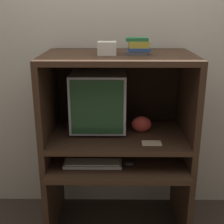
{
  "coord_description": "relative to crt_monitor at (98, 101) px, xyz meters",
  "views": [
    {
      "loc": [
        -0.02,
        -1.81,
        1.67
      ],
      "look_at": [
        -0.04,
        0.32,
        0.97
      ],
      "focal_mm": 50.0,
      "sensor_mm": 36.0,
      "label": 1
    }
  ],
  "objects": [
    {
      "name": "desk_base",
      "position": [
        0.14,
        -0.13,
        -0.63
      ],
      "size": [
        1.04,
        0.7,
        0.63
      ],
      "color": "#382316",
      "rests_on": "ground_plane"
    },
    {
      "name": "book_stack",
      "position": [
        0.27,
        -0.1,
        0.41
      ],
      "size": [
        0.16,
        0.11,
        0.11
      ],
      "color": "#4C4C51",
      "rests_on": "hutch_upper"
    },
    {
      "name": "wall_back",
      "position": [
        0.14,
        0.3,
        0.27
      ],
      "size": [
        6.0,
        0.06,
        2.6
      ],
      "color": "beige",
      "rests_on": "ground_plane"
    },
    {
      "name": "crt_monitor",
      "position": [
        0.0,
        0.0,
        0.0
      ],
      "size": [
        0.4,
        0.37,
        0.44
      ],
      "color": "#B2B2B7",
      "rests_on": "desk_monitor_shelf"
    },
    {
      "name": "hutch_upper",
      "position": [
        0.14,
        -0.04,
        0.17
      ],
      "size": [
        1.04,
        0.63,
        0.58
      ],
      "color": "#382316",
      "rests_on": "desk_monitor_shelf"
    },
    {
      "name": "snack_bag",
      "position": [
        0.32,
        -0.05,
        -0.17
      ],
      "size": [
        0.14,
        0.11,
        0.12
      ],
      "color": "#BC382D",
      "rests_on": "desk_monitor_shelf"
    },
    {
      "name": "paper_card",
      "position": [
        0.37,
        -0.26,
        -0.22
      ],
      "size": [
        0.13,
        0.09,
        0.0
      ],
      "color": "#CCB28C",
      "rests_on": "desk_monitor_shelf"
    },
    {
      "name": "storage_box",
      "position": [
        0.07,
        -0.12,
        0.4
      ],
      "size": [
        0.12,
        0.1,
        0.09
      ],
      "color": "beige",
      "rests_on": "hutch_upper"
    },
    {
      "name": "desk_monitor_shelf",
      "position": [
        0.14,
        -0.07,
        -0.26
      ],
      "size": [
        1.04,
        0.63,
        0.17
      ],
      "color": "#382316",
      "rests_on": "desk_base"
    },
    {
      "name": "mouse",
      "position": [
        0.22,
        -0.26,
        -0.38
      ],
      "size": [
        0.07,
        0.05,
        0.03
      ],
      "color": "#28282B",
      "rests_on": "desk_base"
    },
    {
      "name": "keyboard",
      "position": [
        -0.03,
        -0.25,
        -0.38
      ],
      "size": [
        0.4,
        0.13,
        0.03
      ],
      "color": "beige",
      "rests_on": "desk_base"
    }
  ]
}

